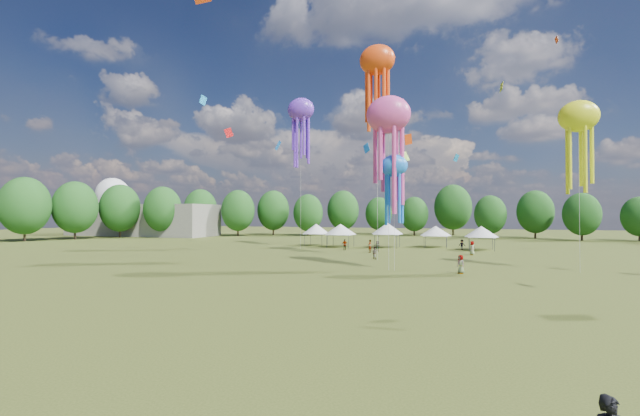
% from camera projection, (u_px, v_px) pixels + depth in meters
% --- Properties ---
extents(ground, '(300.00, 300.00, 0.00)m').
position_uv_depth(ground, '(280.00, 383.00, 13.15)').
color(ground, '#384416').
rests_on(ground, ground).
extents(spectator_near, '(0.95, 0.92, 1.54)m').
position_uv_depth(spectator_near, '(375.00, 253.00, 49.58)').
color(spectator_near, gray).
rests_on(spectator_near, ground).
extents(spectators_far, '(19.58, 27.30, 1.87)m').
position_uv_depth(spectators_far, '(424.00, 248.00, 56.19)').
color(spectators_far, gray).
rests_on(spectators_far, ground).
extents(festival_tents, '(32.06, 10.08, 4.14)m').
position_uv_depth(festival_tents, '(389.00, 230.00, 66.80)').
color(festival_tents, '#47474C').
rests_on(festival_tents, ground).
extents(show_kites, '(38.92, 23.86, 26.14)m').
position_uv_depth(show_kites, '(374.00, 119.00, 48.79)').
color(show_kites, '#DF4197').
rests_on(show_kites, ground).
extents(small_kites, '(66.95, 59.21, 45.79)m').
position_uv_depth(small_kites, '(413.00, 12.00, 50.64)').
color(small_kites, '#DF4197').
rests_on(small_kites, ground).
extents(treeline, '(201.57, 95.24, 13.43)m').
position_uv_depth(treeline, '(402.00, 209.00, 73.71)').
color(treeline, '#38281C').
rests_on(treeline, ground).
extents(hangar, '(40.00, 12.00, 8.00)m').
position_uv_depth(hangar, '(142.00, 220.00, 104.45)').
color(hangar, gray).
rests_on(hangar, ground).
extents(radome, '(9.00, 9.00, 16.00)m').
position_uv_depth(radome, '(113.00, 199.00, 115.34)').
color(radome, white).
rests_on(radome, ground).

